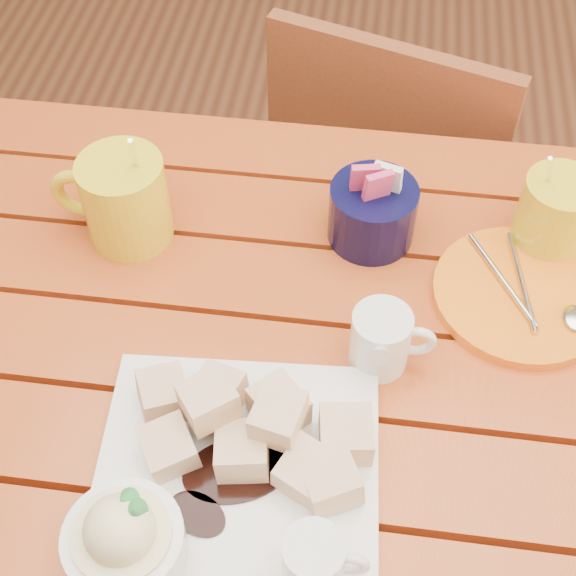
# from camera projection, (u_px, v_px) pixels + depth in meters

# --- Properties ---
(table) EXTENTS (1.20, 0.79, 0.75)m
(table) POSITION_uv_depth(u_px,v_px,m) (290.00, 413.00, 0.95)
(table) COLOR #A02D14
(table) RESTS_ON ground
(dessert_plate) EXTENTS (0.29, 0.29, 0.11)m
(dessert_plate) POSITION_uv_depth(u_px,v_px,m) (215.00, 488.00, 0.74)
(dessert_plate) COLOR white
(dessert_plate) RESTS_ON table
(coffee_mug_left) EXTENTS (0.14, 0.10, 0.17)m
(coffee_mug_left) POSITION_uv_depth(u_px,v_px,m) (123.00, 199.00, 0.94)
(coffee_mug_left) COLOR yellow
(coffee_mug_left) RESTS_ON table
(coffee_mug_right) EXTENTS (0.12, 0.09, 0.15)m
(coffee_mug_right) POSITION_uv_depth(u_px,v_px,m) (557.00, 214.00, 0.94)
(coffee_mug_right) COLOR yellow
(coffee_mug_right) RESTS_ON table
(cream_pitcher) EXTENTS (0.09, 0.08, 0.08)m
(cream_pitcher) POSITION_uv_depth(u_px,v_px,m) (382.00, 340.00, 0.84)
(cream_pitcher) COLOR white
(cream_pitcher) RESTS_ON table
(sugar_caddy) EXTENTS (0.10, 0.10, 0.11)m
(sugar_caddy) POSITION_uv_depth(u_px,v_px,m) (372.00, 212.00, 0.95)
(sugar_caddy) COLOR black
(sugar_caddy) RESTS_ON table
(orange_saucer) EXTENTS (0.20, 0.20, 0.02)m
(orange_saucer) POSITION_uv_depth(u_px,v_px,m) (522.00, 295.00, 0.91)
(orange_saucer) COLOR orange
(orange_saucer) RESTS_ON table
(chair_far) EXTENTS (0.49, 0.49, 0.82)m
(chair_far) POSITION_uv_depth(u_px,v_px,m) (393.00, 187.00, 1.45)
(chair_far) COLOR brown
(chair_far) RESTS_ON ground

